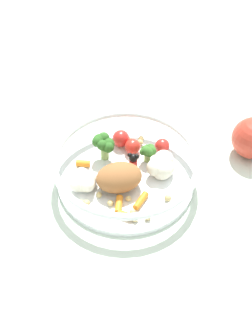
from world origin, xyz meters
TOP-DOWN VIEW (x-y plane):
  - ground_plane at (0.00, 0.00)m, footprint 2.40×2.40m
  - food_container at (0.01, 0.01)m, footprint 0.25×0.25m

SIDE VIEW (x-z plane):
  - ground_plane at x=0.00m, z-range 0.00..0.00m
  - food_container at x=0.01m, z-range 0.00..0.06m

